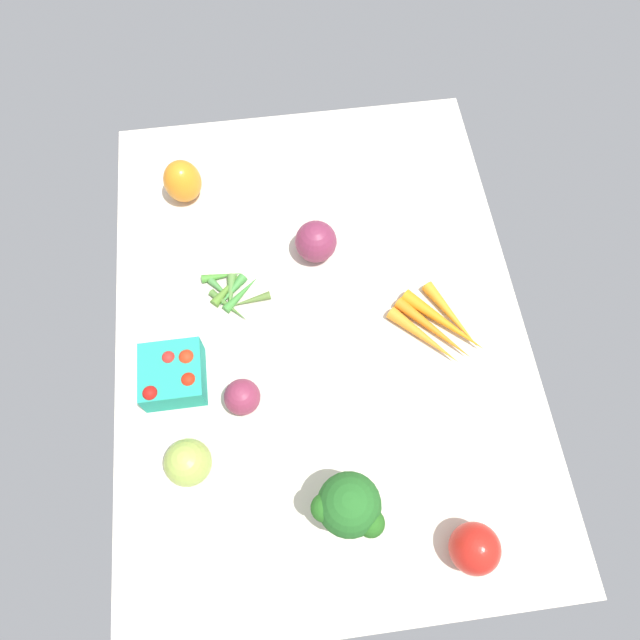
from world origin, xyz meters
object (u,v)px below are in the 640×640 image
at_px(red_onion_center, 316,242).
at_px(berry_basket, 173,374).
at_px(carrot_bunch, 439,326).
at_px(heirloom_tomato_green, 188,462).
at_px(broccoli_head, 350,506).
at_px(red_onion_near_basket, 242,397).
at_px(bell_pepper_red, 475,549).
at_px(bell_pepper_orange, 183,181).
at_px(okra_pile, 232,292).

bearing_deg(red_onion_center, berry_basket, 129.61).
bearing_deg(carrot_bunch, red_onion_center, 46.58).
relative_size(red_onion_center, heirloom_tomato_green, 1.04).
relative_size(broccoli_head, red_onion_near_basket, 2.16).
height_order(red_onion_center, carrot_bunch, red_onion_center).
distance_m(broccoli_head, berry_basket, 0.38).
bearing_deg(bell_pepper_red, broccoli_head, 65.92).
bearing_deg(bell_pepper_orange, broccoli_head, -160.48).
bearing_deg(carrot_bunch, red_onion_near_basket, 104.46).
height_order(berry_basket, okra_pile, berry_basket).
bearing_deg(heirloom_tomato_green, broccoli_head, -113.30).
distance_m(heirloom_tomato_green, okra_pile, 0.33).
xyz_separation_m(okra_pile, red_onion_near_basket, (-0.22, -0.01, 0.02)).
distance_m(okra_pile, red_onion_near_basket, 0.22).
height_order(berry_basket, bell_pepper_orange, bell_pepper_orange).
relative_size(bell_pepper_orange, bell_pepper_red, 1.06).
xyz_separation_m(berry_basket, okra_pile, (0.16, -0.11, -0.02)).
height_order(heirloom_tomato_green, bell_pepper_red, bell_pepper_red).
bearing_deg(berry_basket, okra_pile, -34.56).
distance_m(red_onion_center, carrot_bunch, 0.28).
bearing_deg(red_onion_near_basket, bell_pepper_orange, 10.35).
bearing_deg(carrot_bunch, bell_pepper_orange, 51.16).
bearing_deg(heirloom_tomato_green, carrot_bunch, -67.05).
xyz_separation_m(broccoli_head, bell_pepper_red, (-0.08, -0.18, -0.04)).
distance_m(red_onion_center, berry_basket, 0.36).
distance_m(red_onion_near_basket, bell_pepper_red, 0.44).
bearing_deg(bell_pepper_red, heirloom_tomato_green, 66.37).
height_order(heirloom_tomato_green, bell_pepper_orange, bell_pepper_orange).
xyz_separation_m(berry_basket, heirloom_tomato_green, (-0.16, -0.02, 0.01)).
relative_size(berry_basket, red_onion_near_basket, 1.70).
distance_m(broccoli_head, okra_pile, 0.46).
bearing_deg(bell_pepper_red, bell_pepper_orange, 29.23).
distance_m(bell_pepper_orange, bell_pepper_red, 0.86).
relative_size(heirloom_tomato_green, bell_pepper_red, 0.87).
bearing_deg(carrot_bunch, bell_pepper_red, 175.03).
xyz_separation_m(red_onion_center, broccoli_head, (-0.50, 0.01, 0.04)).
height_order(bell_pepper_orange, red_onion_near_basket, bell_pepper_orange).
bearing_deg(red_onion_center, okra_pile, 112.81).
relative_size(bell_pepper_orange, red_onion_near_basket, 1.49).
relative_size(bell_pepper_orange, okra_pile, 0.73).
distance_m(broccoli_head, carrot_bunch, 0.38).
bearing_deg(heirloom_tomato_green, red_onion_center, -33.67).
height_order(broccoli_head, bell_pepper_red, broccoli_head).
bearing_deg(red_onion_center, bell_pepper_red, -163.54).
bearing_deg(berry_basket, bell_pepper_red, -127.41).
xyz_separation_m(broccoli_head, bell_pepper_orange, (0.67, 0.24, -0.04)).
bearing_deg(broccoli_head, heirloom_tomato_green, 66.70).
height_order(bell_pepper_orange, bell_pepper_red, bell_pepper_orange).
relative_size(heirloom_tomato_green, okra_pile, 0.61).
bearing_deg(broccoli_head, red_onion_near_basket, 36.28).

